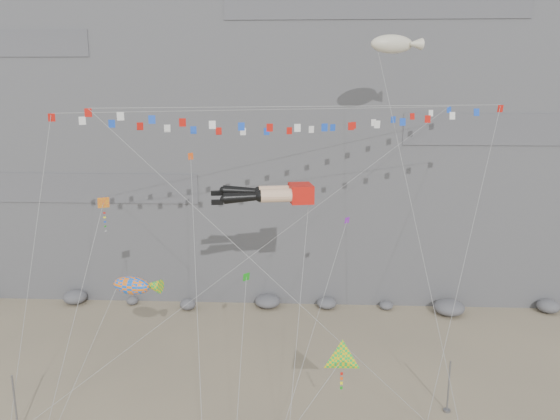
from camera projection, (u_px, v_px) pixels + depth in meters
The scene contains 15 objects.
ground at pixel (251, 400), 39.10m from camera, with size 120.00×120.00×0.00m, color gray.
cliff at pixel (275, 60), 64.72m from camera, with size 80.00×28.00×50.00m, color slate.
talus_boulders at pixel (268, 301), 55.53m from camera, with size 60.00×3.00×1.20m, color slate, non-canonical shape.
anchor_pole_left at pixel (15, 405), 34.85m from camera, with size 0.12×0.12×4.20m, color slate.
anchor_pole_right at pixel (449, 387), 37.37m from camera, with size 0.12×0.12×3.81m, color slate.
legs_kite at pixel (273, 194), 40.25m from camera, with size 7.69×14.53×19.39m.
flag_banner_upper at pixel (278, 110), 42.42m from camera, with size 31.56×20.14×29.28m.
flag_banner_lower at pixel (311, 107), 38.09m from camera, with size 28.74×10.02×23.22m.
harlequin_kite at pixel (103, 204), 38.90m from camera, with size 3.14×7.98×15.70m.
fish_windsock at pixel (131, 286), 37.64m from camera, with size 6.38×5.25×10.41m.
delta_kite at pixel (342, 360), 33.75m from camera, with size 6.69×5.16×9.01m.
blimp_windsock at pixel (392, 45), 43.16m from camera, with size 5.96×14.70×28.71m.
small_kite_a at pixel (191, 161), 42.65m from camera, with size 3.88×15.22×22.29m.
small_kite_b at pixel (346, 224), 42.30m from camera, with size 5.46×12.21×17.21m.
small_kite_c at pixel (246, 279), 38.45m from camera, with size 1.24×8.68×11.89m.
Camera 1 is at (3.73, -34.95, 22.02)m, focal length 35.00 mm.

